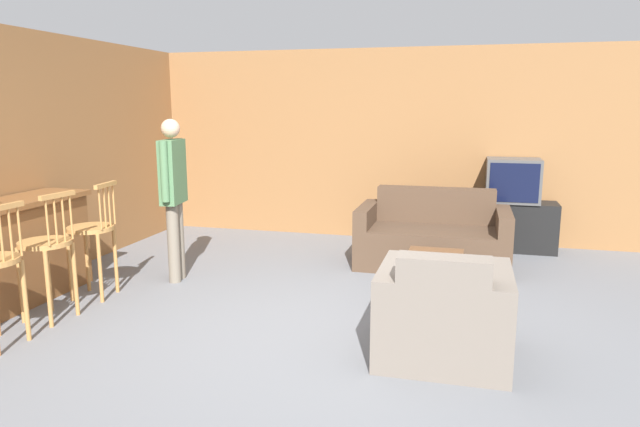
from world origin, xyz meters
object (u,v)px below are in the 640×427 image
Objects in this scene: armchair_near at (443,317)px; person_by_window at (173,190)px; bar_chair_far at (93,236)px; tv_unit at (510,226)px; bar_chair_mid at (47,251)px; couch_far at (433,239)px; tv at (513,180)px; coffee_table at (434,266)px.

person_by_window is (-2.84, 1.24, 0.66)m from armchair_near.
person_by_window is (0.50, 0.68, 0.37)m from bar_chair_far.
bar_chair_mid is at bearing -138.32° from tv_unit.
bar_chair_mid is at bearing -140.18° from couch_far.
tv is at bearing 79.07° from armchair_near.
couch_far is at bearing 26.23° from person_by_window.
bar_chair_mid is at bearing -178.91° from armchair_near.
couch_far reaches higher than armchair_near.
coffee_table is (-0.15, 1.26, 0.03)m from armchair_near.
person_by_window is (-2.69, -0.02, 0.63)m from coffee_table.
bar_chair_far is 1.72× the size of tv.
armchair_near is (0.24, -2.52, 0.00)m from couch_far.
person_by_window is (-3.51, -2.27, 0.07)m from tv.
couch_far is 2.61× the size of tv.
tv_unit is (0.91, 0.99, 0.00)m from couch_far.
armchair_near is (3.34, 0.06, -0.29)m from bar_chair_mid.
couch_far is at bearing 39.82° from bar_chair_mid.
couch_far is 1.86× the size of coffee_table.
tv_unit is at bearing 36.35° from bar_chair_far.
bar_chair_mid is 1.72× the size of tv.
coffee_table is 0.81× the size of tv_unit.
couch_far reaches higher than tv_unit.
person_by_window is at bearing -153.77° from couch_far.
coffee_table is at bearing -110.15° from tv.
tv reaches higher than tv_unit.
tv_unit is 0.59m from tv.
bar_chair_mid is at bearing -157.48° from coffee_table.
bar_chair_far reaches higher than couch_far.
coffee_table is (3.19, 1.32, -0.26)m from bar_chair_mid.
tv is at bearing 41.65° from bar_chair_mid.
tv is at bearing 32.82° from person_by_window.
bar_chair_far is (-0.00, 0.62, 0.00)m from bar_chair_mid.
armchair_near is 0.55× the size of person_by_window.
bar_chair_mid is 5.38m from tv_unit.
armchair_near is 1.44× the size of tv.
bar_chair_mid is 5.38m from tv.
armchair_near is 0.83× the size of tv_unit.
bar_chair_mid is 1.19× the size of armchair_near.
tv reaches higher than couch_far.
armchair_near is at bearing -83.32° from coffee_table.
couch_far reaches higher than coffee_table.
couch_far is at bearing 94.01° from coffee_table.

